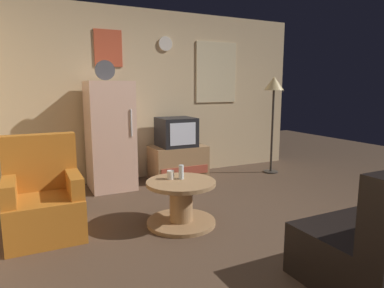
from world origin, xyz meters
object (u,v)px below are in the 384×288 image
Objects in this scene: crt_tv at (176,132)px; standing_lamp at (274,91)px; tv_stand at (178,162)px; fridge at (110,135)px; coffee_table at (181,203)px; wine_glass at (181,172)px; mug_ceramic_white at (170,175)px; armchair at (44,201)px.

crt_tv is 1.74m from standing_lamp.
crt_tv is at bearing -178.06° from tv_stand.
fridge reaches higher than crt_tv.
fridge is 1.02m from crt_tv.
tv_stand is at bearing 1.58° from fridge.
crt_tv is (-0.03, -0.00, 0.48)m from tv_stand.
tv_stand is 1.79m from coffee_table.
wine_glass is 0.12m from mug_ceramic_white.
standing_lamp is (2.61, -0.29, 0.60)m from fridge.
wine_glass is (0.39, -1.55, -0.21)m from fridge.
armchair is at bearing -146.67° from crt_tv.
mug_ceramic_white is (-0.76, -1.53, 0.25)m from tv_stand.
armchair is (-1.33, 0.29, -0.20)m from wine_glass.
fridge is at bearing -178.42° from tv_stand.
standing_lamp is at bearing 27.48° from mug_ceramic_white.
wine_glass reaches higher than mug_ceramic_white.
fridge is at bearing 102.30° from coffee_table.
fridge reaches higher than standing_lamp.
armchair is (-1.96, -1.29, -0.40)m from crt_tv.
coffee_table is at bearing -149.54° from standing_lamp.
crt_tv is at bearing 33.33° from armchair.
fridge is 1.74m from coffee_table.
fridge is at bearing 173.67° from standing_lamp.
coffee_table is (-0.69, -1.65, -0.03)m from tv_stand.
armchair reaches higher than tv_stand.
fridge is 1.84× the size of armchair.
standing_lamp is at bearing 15.26° from armchair.
tv_stand is at bearing 67.20° from coffee_table.
coffee_table is at bearing -60.69° from mug_ceramic_white.
standing_lamp is 17.67× the size of mug_ceramic_white.
fridge is at bearing -178.43° from crt_tv.
coffee_table is (0.35, -1.62, -0.52)m from fridge.
crt_tv is 0.75× the size of coffee_table.
armchair reaches higher than wine_glass.
wine_glass reaches higher than coffee_table.
coffee_table is at bearing -111.97° from crt_tv.
coffee_table is at bearing -116.40° from wine_glass.
mug_ceramic_white is 0.09× the size of armchair.
mug_ceramic_white is (-0.07, 0.12, 0.28)m from coffee_table.
standing_lamp is 3.82m from armchair.
armchair is (-0.94, -1.26, -0.42)m from fridge.
standing_lamp is 2.68m from wine_glass.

